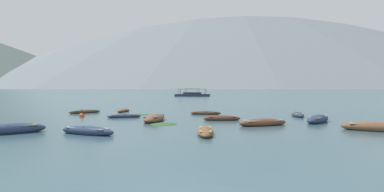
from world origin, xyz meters
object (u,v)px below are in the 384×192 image
object	(u,v)px
rowboat_2	(206,113)
rowboat_9	(123,111)
rowboat_0	(222,118)
mooring_buoy	(82,116)
rowboat_6	(375,127)
rowboat_1	(87,131)
rowboat_3	(154,118)
rowboat_12	(124,116)
rowboat_8	(298,115)
rowboat_4	(205,132)
ferry_0	(192,95)
rowboat_7	(85,112)
rowboat_11	(263,123)
rowboat_10	(7,130)
ferry_1	(192,93)
rowboat_5	(318,119)

from	to	relation	value
rowboat_2	rowboat_9	xyz separation A→B (m)	(-9.30, 3.37, -0.02)
rowboat_0	mooring_buoy	xyz separation A→B (m)	(-12.96, 2.75, -0.06)
rowboat_0	rowboat_6	xyz separation A→B (m)	(9.34, -6.37, 0.06)
rowboat_1	rowboat_3	xyz separation A→B (m)	(2.77, 7.74, 0.03)
rowboat_9	rowboat_12	world-z (taller)	rowboat_9
rowboat_8	rowboat_4	bearing A→B (deg)	-125.42
rowboat_1	rowboat_8	xyz separation A→B (m)	(15.79, 12.64, -0.04)
rowboat_3	ferry_0	xyz separation A→B (m)	(0.38, 76.00, 0.22)
rowboat_7	rowboat_11	size ratio (longest dim) A/B	0.79
rowboat_9	mooring_buoy	bearing A→B (deg)	-109.33
rowboat_9	mooring_buoy	distance (m)	6.98
mooring_buoy	rowboat_12	bearing A→B (deg)	-7.73
rowboat_1	rowboat_10	size ratio (longest dim) A/B	0.94
rowboat_1	rowboat_2	world-z (taller)	rowboat_1
rowboat_0	ferry_1	size ratio (longest dim) A/B	0.41
rowboat_3	rowboat_8	size ratio (longest dim) A/B	1.37
rowboat_1	rowboat_8	bearing A→B (deg)	38.69
rowboat_7	rowboat_8	bearing A→B (deg)	-8.30
rowboat_5	rowboat_10	bearing A→B (deg)	-160.66
rowboat_2	rowboat_7	distance (m)	13.07
rowboat_9	rowboat_7	bearing A→B (deg)	-150.96
rowboat_4	rowboat_8	size ratio (longest dim) A/B	1.10
ferry_0	rowboat_9	bearing A→B (deg)	-94.73
rowboat_1	ferry_0	bearing A→B (deg)	87.84
rowboat_5	rowboat_9	distance (m)	21.02
rowboat_6	rowboat_9	bearing A→B (deg)	141.85
rowboat_4	rowboat_12	distance (m)	12.86
rowboat_12	ferry_1	world-z (taller)	ferry_1
rowboat_4	rowboat_11	world-z (taller)	rowboat_11
ferry_1	mooring_buoy	xyz separation A→B (m)	(-6.32, -110.48, -0.34)
rowboat_1	mooring_buoy	distance (m)	12.19
rowboat_11	rowboat_2	bearing A→B (deg)	113.04
rowboat_8	ferry_1	world-z (taller)	ferry_1
rowboat_12	ferry_1	bearing A→B (deg)	88.88
rowboat_8	mooring_buoy	size ratio (longest dim) A/B	3.95
rowboat_2	rowboat_8	world-z (taller)	rowboat_8
rowboat_11	rowboat_1	bearing A→B (deg)	-156.48
rowboat_10	ferry_0	xyz separation A→B (m)	(8.00, 83.69, 0.21)
rowboat_10	rowboat_8	bearing A→B (deg)	31.40
rowboat_1	rowboat_8	world-z (taller)	rowboat_1
rowboat_3	rowboat_11	distance (m)	8.83
rowboat_11	rowboat_12	bearing A→B (deg)	153.05
rowboat_4	rowboat_7	bearing A→B (deg)	129.62
ferry_0	mooring_buoy	distance (m)	72.87
rowboat_4	ferry_1	size ratio (longest dim) A/B	0.47
rowboat_4	ferry_1	bearing A→B (deg)	92.46
rowboat_2	rowboat_0	bearing A→B (deg)	-77.32
rowboat_6	ferry_0	size ratio (longest dim) A/B	0.37
rowboat_9	rowboat_0	bearing A→B (deg)	-41.24
rowboat_9	rowboat_12	xyz separation A→B (m)	(1.84, -7.15, -0.00)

